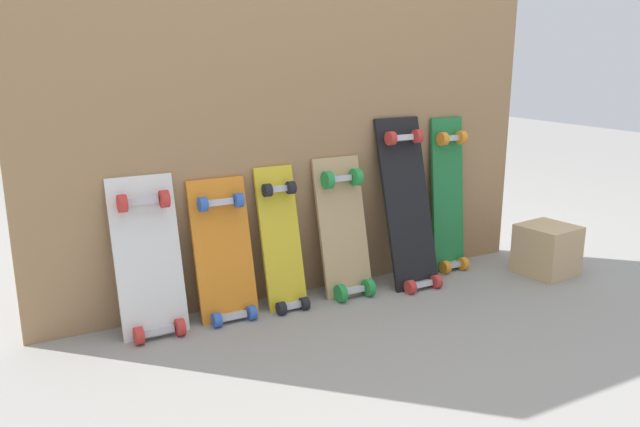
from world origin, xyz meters
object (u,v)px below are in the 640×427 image
object	(u,v)px
skateboard_yellow	(282,247)
skateboard_natural	(344,235)
skateboard_white	(149,266)
skateboard_orange	(225,259)
wooden_crate	(547,250)
skateboard_black	(409,211)
skateboard_green	(448,202)

from	to	relation	value
skateboard_yellow	skateboard_natural	bearing A→B (deg)	-0.54
skateboard_white	skateboard_natural	size ratio (longest dim) A/B	1.00
skateboard_orange	wooden_crate	size ratio (longest dim) A/B	2.66
skateboard_natural	skateboard_black	bearing A→B (deg)	-5.60
skateboard_white	wooden_crate	bearing A→B (deg)	-8.13
skateboard_white	skateboard_green	world-z (taller)	skateboard_green
skateboard_orange	skateboard_natural	distance (m)	0.52
skateboard_white	skateboard_green	size ratio (longest dim) A/B	0.83
skateboard_green	skateboard_orange	bearing A→B (deg)	-178.44
skateboard_yellow	skateboard_natural	xyz separation A→B (m)	(0.28, -0.00, 0.01)
skateboard_yellow	skateboard_orange	bearing A→B (deg)	178.50
skateboard_natural	skateboard_green	world-z (taller)	skateboard_green
skateboard_green	skateboard_natural	bearing A→B (deg)	-176.14
skateboard_green	skateboard_yellow	bearing A→B (deg)	-177.59
skateboard_orange	skateboard_yellow	xyz separation A→B (m)	(0.24, -0.01, 0.01)
skateboard_green	wooden_crate	distance (m)	0.49
skateboard_orange	skateboard_yellow	size ratio (longest dim) A/B	0.96
skateboard_white	skateboard_natural	world-z (taller)	skateboard_natural
skateboard_orange	skateboard_black	size ratio (longest dim) A/B	0.76
skateboard_white	skateboard_yellow	size ratio (longest dim) A/B	1.01
skateboard_natural	skateboard_green	distance (m)	0.57
skateboard_natural	skateboard_black	xyz separation A→B (m)	(0.30, -0.03, 0.07)
skateboard_natural	skateboard_yellow	bearing A→B (deg)	179.46
skateboard_white	skateboard_black	xyz separation A→B (m)	(1.09, -0.04, 0.07)
skateboard_black	skateboard_orange	bearing A→B (deg)	177.32
skateboard_natural	skateboard_orange	bearing A→B (deg)	179.02
skateboard_white	skateboard_orange	world-z (taller)	skateboard_white
wooden_crate	skateboard_white	bearing A→B (deg)	171.87
skateboard_yellow	skateboard_black	xyz separation A→B (m)	(0.58, -0.03, 0.08)
skateboard_black	skateboard_green	xyz separation A→B (m)	(0.27, 0.07, -0.00)
skateboard_yellow	skateboard_black	distance (m)	0.59
skateboard_black	skateboard_white	bearing A→B (deg)	178.16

